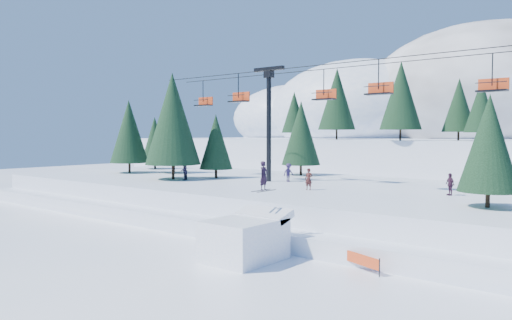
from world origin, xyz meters
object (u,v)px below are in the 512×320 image
Objects in this scene: jump_kicker at (245,238)px; banner_near at (359,259)px; chairlift at (374,101)px; banner_far at (389,257)px.

jump_kicker reaches higher than banner_near.
jump_kicker is 0.11× the size of chairlift.
banner_far is at bearing 53.48° from banner_near.
chairlift is 17.00m from banner_near.
banner_near is 1.02× the size of banner_far.
banner_far is (6.76, -12.05, -8.78)m from chairlift.
chairlift is at bearing 90.33° from jump_kicker.
banner_near and banner_far have the same top height.
banner_near is at bearing -66.54° from chairlift.
chairlift is 17.17× the size of banner_near.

